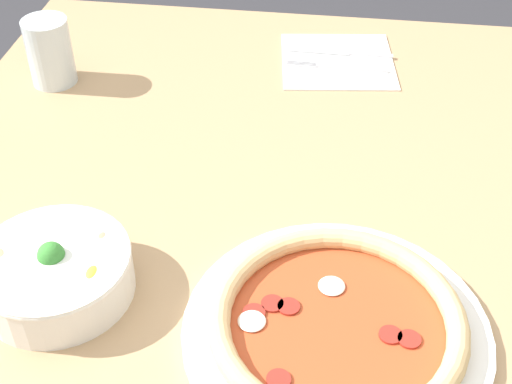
% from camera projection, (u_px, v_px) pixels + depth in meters
% --- Properties ---
extents(dining_table, '(1.38, 0.95, 0.75)m').
position_uv_depth(dining_table, '(222.00, 302.00, 0.96)').
color(dining_table, tan).
rests_on(dining_table, ground_plane).
extents(pizza, '(0.35, 0.35, 0.04)m').
position_uv_depth(pizza, '(337.00, 325.00, 0.79)').
color(pizza, white).
rests_on(pizza, dining_table).
extents(bowl, '(0.18, 0.18, 0.07)m').
position_uv_depth(bowl, '(55.00, 270.00, 0.83)').
color(bowl, white).
rests_on(bowl, dining_table).
extents(napkin, '(0.22, 0.22, 0.00)m').
position_uv_depth(napkin, '(337.00, 61.00, 1.28)').
color(napkin, white).
rests_on(napkin, dining_table).
extents(fork, '(0.02, 0.18, 0.00)m').
position_uv_depth(fork, '(338.00, 67.00, 1.25)').
color(fork, silver).
rests_on(fork, napkin).
extents(knife, '(0.02, 0.20, 0.01)m').
position_uv_depth(knife, '(343.00, 53.00, 1.29)').
color(knife, silver).
rests_on(knife, napkin).
extents(glass, '(0.08, 0.08, 0.11)m').
position_uv_depth(glass, '(50.00, 52.00, 1.19)').
color(glass, silver).
rests_on(glass, dining_table).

